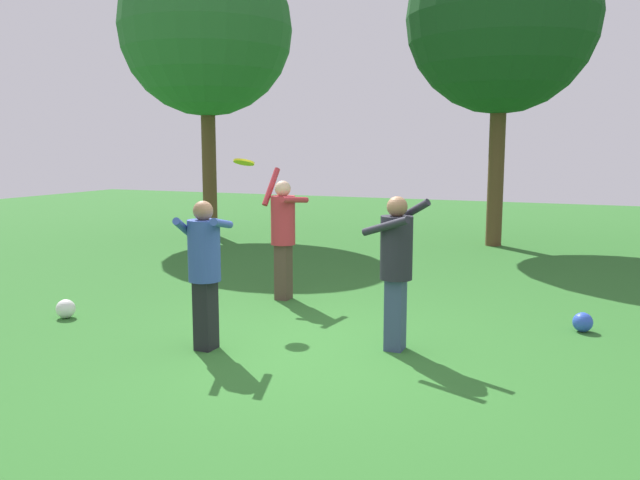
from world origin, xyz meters
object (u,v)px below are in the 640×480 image
object	(u,v)px
frisbee	(244,162)
tree_center	(502,18)
tree_far_left	(206,29)
person_thrower	(283,229)
ball_blue	(583,322)
person_catcher	(204,263)
person_bystander	(396,260)
ball_white	(66,309)

from	to	relation	value
frisbee	tree_center	distance (m)	7.99
tree_far_left	person_thrower	bearing A→B (deg)	-48.94
ball_blue	tree_center	world-z (taller)	tree_center
person_catcher	tree_far_left	bearing A→B (deg)	18.09
ball_blue	tree_far_left	distance (m)	11.12
person_catcher	person_bystander	bearing A→B (deg)	-81.55
person_thrower	ball_white	distance (m)	3.01
person_catcher	ball_white	xyz separation A→B (m)	(-2.33, 0.38, -0.82)
ball_blue	tree_center	bearing A→B (deg)	107.02
frisbee	ball_white	size ratio (longest dim) A/B	1.20
ball_blue	person_catcher	bearing A→B (deg)	-148.15
frisbee	tree_far_left	xyz separation A→B (m)	(-4.45, 6.09, 2.89)
person_thrower	person_catcher	distance (m)	2.40
ball_white	person_bystander	bearing A→B (deg)	5.49
frisbee	ball_white	xyz separation A→B (m)	(-1.94, -1.18, -1.83)
person_catcher	tree_far_left	xyz separation A→B (m)	(-4.84, 7.64, 3.90)
person_catcher	frisbee	bearing A→B (deg)	0.00
person_catcher	tree_center	bearing A→B (deg)	-25.40
person_catcher	tree_center	world-z (taller)	tree_center
tree_center	person_catcher	bearing A→B (deg)	-101.11
tree_far_left	person_bystander	bearing A→B (deg)	-45.68
person_bystander	ball_white	bearing A→B (deg)	24.45
ball_white	tree_center	bearing A→B (deg)	64.15
person_catcher	ball_blue	world-z (taller)	person_catcher
ball_white	tree_far_left	size ratio (longest dim) A/B	0.03
tree_center	person_bystander	bearing A→B (deg)	-88.96
ball_white	ball_blue	distance (m)	6.31
person_thrower	tree_center	bearing A→B (deg)	171.86
person_bystander	ball_blue	distance (m)	2.52
frisbee	ball_white	distance (m)	2.91
person_thrower	person_catcher	size ratio (longest dim) A/B	1.17
ball_blue	tree_far_left	size ratio (longest dim) A/B	0.03
tree_center	tree_far_left	world-z (taller)	tree_far_left
person_catcher	ball_blue	distance (m)	4.41
person_bystander	tree_center	xyz separation A→B (m)	(-0.14, 7.94, 3.82)
frisbee	tree_far_left	world-z (taller)	tree_far_left
person_catcher	tree_center	size ratio (longest dim) A/B	0.23
person_bystander	frisbee	bearing A→B (deg)	-0.00
person_thrower	ball_blue	xyz separation A→B (m)	(3.94, -0.09, -0.89)
frisbee	tree_center	world-z (taller)	tree_center
person_thrower	tree_center	world-z (taller)	tree_center
tree_center	tree_far_left	size ratio (longest dim) A/B	0.99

